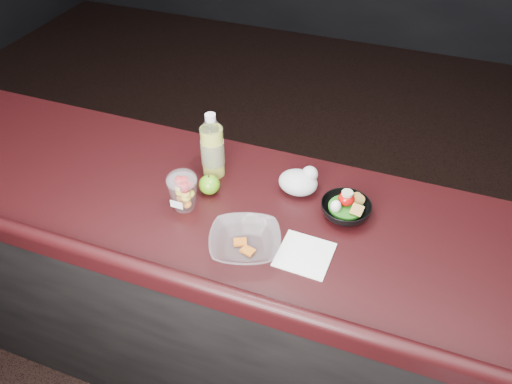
% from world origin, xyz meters
% --- Properties ---
extents(counter, '(4.06, 0.71, 1.02)m').
position_xyz_m(counter, '(0.00, 0.30, 0.51)').
color(counter, black).
rests_on(counter, ground).
extents(lemonade_bottle, '(0.08, 0.08, 0.25)m').
position_xyz_m(lemonade_bottle, '(-0.20, 0.44, 1.13)').
color(lemonade_bottle, '#C8D336').
rests_on(lemonade_bottle, counter).
extents(fruit_cup, '(0.10, 0.10, 0.14)m').
position_xyz_m(fruit_cup, '(-0.22, 0.25, 1.09)').
color(fruit_cup, white).
rests_on(fruit_cup, counter).
extents(green_apple, '(0.07, 0.07, 0.08)m').
position_xyz_m(green_apple, '(-0.17, 0.34, 1.05)').
color(green_apple, '#4F8A10').
rests_on(green_apple, counter).
extents(plastic_bag, '(0.14, 0.11, 0.10)m').
position_xyz_m(plastic_bag, '(0.12, 0.45, 1.06)').
color(plastic_bag, silver).
rests_on(plastic_bag, counter).
extents(snack_bowl, '(0.17, 0.17, 0.09)m').
position_xyz_m(snack_bowl, '(0.30, 0.39, 1.05)').
color(snack_bowl, black).
rests_on(snack_bowl, counter).
extents(takeout_bowl, '(0.28, 0.28, 0.05)m').
position_xyz_m(takeout_bowl, '(0.04, 0.14, 1.05)').
color(takeout_bowl, silver).
rests_on(takeout_bowl, counter).
extents(paper_napkin, '(0.17, 0.17, 0.00)m').
position_xyz_m(paper_napkin, '(0.22, 0.18, 1.02)').
color(paper_napkin, white).
rests_on(paper_napkin, counter).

